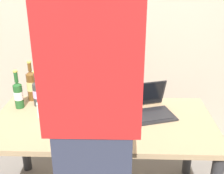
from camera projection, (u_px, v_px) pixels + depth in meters
desk at (103, 133)px, 1.98m from camera, size 1.55×0.77×0.70m
laptop at (148, 107)px, 2.01m from camera, size 0.41×0.38×0.22m
beer_bottle_brown at (32, 85)px, 2.20m from camera, size 0.08×0.08×0.32m
beer_bottle_dark at (38, 92)px, 2.12m from camera, size 0.08×0.08×0.28m
beer_bottle_green at (48, 93)px, 2.12m from camera, size 0.07×0.07×0.27m
beer_bottle_amber at (18, 94)px, 2.07m from camera, size 0.07×0.07×0.30m
person_figure at (93, 132)px, 1.35m from camera, size 0.46×0.28×1.82m
coffee_mug at (44, 109)px, 1.97m from camera, size 0.12×0.08×0.10m
back_wall at (108, 15)px, 2.50m from camera, size 6.00×0.10×2.60m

